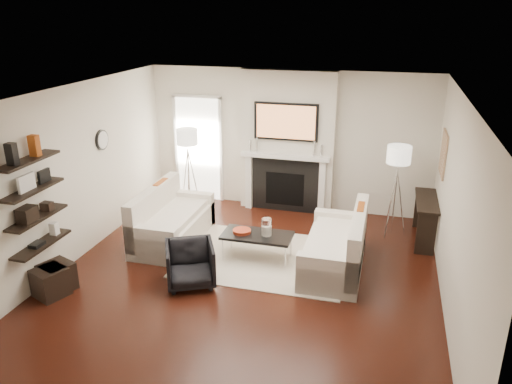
% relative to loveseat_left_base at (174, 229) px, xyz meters
% --- Properties ---
extents(room_envelope, '(6.00, 6.00, 6.00)m').
position_rel_loveseat_left_base_xyz_m(room_envelope, '(1.55, -0.92, 1.14)').
color(room_envelope, black).
rests_on(room_envelope, ground).
extents(chimney_breast, '(1.80, 0.25, 2.70)m').
position_rel_loveseat_left_base_xyz_m(chimney_breast, '(1.55, 1.95, 1.14)').
color(chimney_breast, silver).
rests_on(chimney_breast, floor).
extents(fireplace_surround, '(1.30, 0.02, 1.04)m').
position_rel_loveseat_left_base_xyz_m(fireplace_surround, '(1.55, 1.82, 0.31)').
color(fireplace_surround, black).
rests_on(fireplace_surround, floor).
extents(firebox, '(0.75, 0.02, 0.65)m').
position_rel_loveseat_left_base_xyz_m(firebox, '(1.55, 1.81, 0.24)').
color(firebox, black).
rests_on(firebox, floor).
extents(mantel_pilaster_l, '(0.12, 0.08, 1.10)m').
position_rel_loveseat_left_base_xyz_m(mantel_pilaster_l, '(0.83, 1.79, 0.34)').
color(mantel_pilaster_l, white).
rests_on(mantel_pilaster_l, floor).
extents(mantel_pilaster_r, '(0.12, 0.08, 1.10)m').
position_rel_loveseat_left_base_xyz_m(mantel_pilaster_r, '(2.27, 1.79, 0.34)').
color(mantel_pilaster_r, white).
rests_on(mantel_pilaster_r, floor).
extents(mantel_shelf, '(1.70, 0.18, 0.07)m').
position_rel_loveseat_left_base_xyz_m(mantel_shelf, '(1.55, 1.77, 0.91)').
color(mantel_shelf, white).
rests_on(mantel_shelf, chimney_breast).
extents(tv_body, '(1.20, 0.06, 0.70)m').
position_rel_loveseat_left_base_xyz_m(tv_body, '(1.55, 1.79, 1.57)').
color(tv_body, black).
rests_on(tv_body, chimney_breast).
extents(tv_screen, '(1.10, 0.00, 0.62)m').
position_rel_loveseat_left_base_xyz_m(tv_screen, '(1.55, 1.76, 1.57)').
color(tv_screen, '#BF723F').
rests_on(tv_screen, tv_body).
extents(candlestick_l_tall, '(0.04, 0.04, 0.30)m').
position_rel_loveseat_left_base_xyz_m(candlestick_l_tall, '(1.00, 1.78, 1.09)').
color(candlestick_l_tall, silver).
rests_on(candlestick_l_tall, mantel_shelf).
extents(candlestick_l_short, '(0.04, 0.04, 0.24)m').
position_rel_loveseat_left_base_xyz_m(candlestick_l_short, '(0.87, 1.78, 1.06)').
color(candlestick_l_short, silver).
rests_on(candlestick_l_short, mantel_shelf).
extents(candlestick_r_tall, '(0.04, 0.04, 0.30)m').
position_rel_loveseat_left_base_xyz_m(candlestick_r_tall, '(2.10, 1.78, 1.09)').
color(candlestick_r_tall, silver).
rests_on(candlestick_r_tall, mantel_shelf).
extents(candlestick_r_short, '(0.04, 0.04, 0.24)m').
position_rel_loveseat_left_base_xyz_m(candlestick_r_short, '(2.23, 1.78, 1.06)').
color(candlestick_r_short, silver).
rests_on(candlestick_r_short, mantel_shelf).
extents(hallway_panel, '(0.90, 0.02, 2.10)m').
position_rel_loveseat_left_base_xyz_m(hallway_panel, '(-0.30, 2.06, 0.84)').
color(hallway_panel, white).
rests_on(hallway_panel, floor).
extents(door_trim_l, '(0.06, 0.06, 2.16)m').
position_rel_loveseat_left_base_xyz_m(door_trim_l, '(-0.78, 2.04, 0.84)').
color(door_trim_l, white).
rests_on(door_trim_l, floor).
extents(door_trim_r, '(0.06, 0.06, 2.16)m').
position_rel_loveseat_left_base_xyz_m(door_trim_r, '(0.18, 2.04, 0.84)').
color(door_trim_r, white).
rests_on(door_trim_r, floor).
extents(door_trim_top, '(1.02, 0.06, 0.06)m').
position_rel_loveseat_left_base_xyz_m(door_trim_top, '(-0.30, 2.04, 1.92)').
color(door_trim_top, white).
rests_on(door_trim_top, wall_back).
extents(rug, '(2.60, 2.00, 0.01)m').
position_rel_loveseat_left_base_xyz_m(rug, '(1.67, -0.21, -0.20)').
color(rug, beige).
rests_on(rug, floor).
extents(loveseat_left_base, '(0.85, 1.80, 0.42)m').
position_rel_loveseat_left_base_xyz_m(loveseat_left_base, '(0.00, 0.00, 0.00)').
color(loveseat_left_base, silver).
rests_on(loveseat_left_base, floor).
extents(loveseat_left_back, '(0.18, 1.80, 0.80)m').
position_rel_loveseat_left_base_xyz_m(loveseat_left_back, '(-0.33, 0.00, 0.32)').
color(loveseat_left_back, silver).
rests_on(loveseat_left_back, floor).
extents(loveseat_left_arm_n, '(0.85, 0.18, 0.60)m').
position_rel_loveseat_left_base_xyz_m(loveseat_left_arm_n, '(0.00, -0.81, 0.09)').
color(loveseat_left_arm_n, silver).
rests_on(loveseat_left_arm_n, floor).
extents(loveseat_left_arm_s, '(0.85, 0.18, 0.60)m').
position_rel_loveseat_left_base_xyz_m(loveseat_left_arm_s, '(0.00, 0.81, 0.09)').
color(loveseat_left_arm_s, silver).
rests_on(loveseat_left_arm_s, floor).
extents(loveseat_left_cushion, '(0.63, 1.44, 0.10)m').
position_rel_loveseat_left_base_xyz_m(loveseat_left_cushion, '(0.05, -0.00, 0.26)').
color(loveseat_left_cushion, silver).
rests_on(loveseat_left_cushion, loveseat_left_base).
extents(pillow_left_orange, '(0.10, 0.42, 0.42)m').
position_rel_loveseat_left_base_xyz_m(pillow_left_orange, '(-0.33, 0.30, 0.52)').
color(pillow_left_orange, '#984412').
rests_on(pillow_left_orange, loveseat_left_cushion).
extents(pillow_left_charcoal, '(0.10, 0.40, 0.40)m').
position_rel_loveseat_left_base_xyz_m(pillow_left_charcoal, '(-0.33, -0.30, 0.51)').
color(pillow_left_charcoal, black).
rests_on(pillow_left_charcoal, loveseat_left_cushion).
extents(loveseat_right_base, '(0.85, 1.80, 0.42)m').
position_rel_loveseat_left_base_xyz_m(loveseat_right_base, '(2.75, -0.25, 0.00)').
color(loveseat_right_base, silver).
rests_on(loveseat_right_base, floor).
extents(loveseat_right_back, '(0.18, 1.80, 0.80)m').
position_rel_loveseat_left_base_xyz_m(loveseat_right_back, '(3.09, -0.25, 0.32)').
color(loveseat_right_back, silver).
rests_on(loveseat_right_back, floor).
extents(loveseat_right_arm_n, '(0.85, 0.18, 0.60)m').
position_rel_loveseat_left_base_xyz_m(loveseat_right_arm_n, '(2.75, -1.06, 0.09)').
color(loveseat_right_arm_n, silver).
rests_on(loveseat_right_arm_n, floor).
extents(loveseat_right_arm_s, '(0.85, 0.18, 0.60)m').
position_rel_loveseat_left_base_xyz_m(loveseat_right_arm_s, '(2.75, 0.56, 0.09)').
color(loveseat_right_arm_s, silver).
rests_on(loveseat_right_arm_s, floor).
extents(loveseat_right_cushion, '(0.63, 1.44, 0.10)m').
position_rel_loveseat_left_base_xyz_m(loveseat_right_cushion, '(2.70, -0.25, 0.26)').
color(loveseat_right_cushion, silver).
rests_on(loveseat_right_cushion, loveseat_right_base).
extents(pillow_right_orange, '(0.10, 0.42, 0.42)m').
position_rel_loveseat_left_base_xyz_m(pillow_right_orange, '(3.09, 0.05, 0.52)').
color(pillow_right_orange, '#984412').
rests_on(pillow_right_orange, loveseat_right_cushion).
extents(pillow_right_charcoal, '(0.10, 0.40, 0.40)m').
position_rel_loveseat_left_base_xyz_m(pillow_right_charcoal, '(3.09, -0.55, 0.51)').
color(pillow_right_charcoal, black).
rests_on(pillow_right_charcoal, loveseat_right_cushion).
extents(coffee_table, '(1.10, 0.55, 0.04)m').
position_rel_loveseat_left_base_xyz_m(coffee_table, '(1.55, -0.26, 0.19)').
color(coffee_table, black).
rests_on(coffee_table, floor).
extents(coffee_leg_nw, '(0.02, 0.02, 0.38)m').
position_rel_loveseat_left_base_xyz_m(coffee_leg_nw, '(1.05, -0.48, -0.02)').
color(coffee_leg_nw, silver).
rests_on(coffee_leg_nw, floor).
extents(coffee_leg_ne, '(0.02, 0.02, 0.38)m').
position_rel_loveseat_left_base_xyz_m(coffee_leg_ne, '(2.05, -0.48, -0.02)').
color(coffee_leg_ne, silver).
rests_on(coffee_leg_ne, floor).
extents(coffee_leg_sw, '(0.02, 0.02, 0.38)m').
position_rel_loveseat_left_base_xyz_m(coffee_leg_sw, '(1.05, -0.04, -0.02)').
color(coffee_leg_sw, silver).
rests_on(coffee_leg_sw, floor).
extents(coffee_leg_se, '(0.02, 0.02, 0.38)m').
position_rel_loveseat_left_base_xyz_m(coffee_leg_se, '(2.05, -0.04, -0.02)').
color(coffee_leg_se, silver).
rests_on(coffee_leg_se, floor).
extents(hurricane_glass, '(0.16, 0.16, 0.28)m').
position_rel_loveseat_left_base_xyz_m(hurricane_glass, '(1.70, -0.26, 0.35)').
color(hurricane_glass, white).
rests_on(hurricane_glass, coffee_table).
extents(hurricane_candle, '(0.11, 0.11, 0.17)m').
position_rel_loveseat_left_base_xyz_m(hurricane_candle, '(1.70, -0.26, 0.29)').
color(hurricane_candle, white).
rests_on(hurricane_candle, coffee_table).
extents(copper_bowl, '(0.29, 0.29, 0.05)m').
position_rel_loveseat_left_base_xyz_m(copper_bowl, '(1.30, -0.26, 0.24)').
color(copper_bowl, '#CA4021').
rests_on(copper_bowl, coffee_table).
extents(armchair, '(0.88, 0.86, 0.69)m').
position_rel_loveseat_left_base_xyz_m(armchair, '(0.83, -1.26, 0.13)').
color(armchair, black).
rests_on(armchair, floor).
extents(lamp_left_post, '(0.02, 0.02, 1.20)m').
position_rel_loveseat_left_base_xyz_m(lamp_left_post, '(-0.30, 1.48, 0.39)').
color(lamp_left_post, silver).
rests_on(lamp_left_post, floor).
extents(lamp_left_shade, '(0.40, 0.40, 0.30)m').
position_rel_loveseat_left_base_xyz_m(lamp_left_shade, '(-0.30, 1.48, 1.24)').
color(lamp_left_shade, white).
rests_on(lamp_left_shade, lamp_left_post).
extents(lamp_left_leg_a, '(0.25, 0.02, 1.23)m').
position_rel_loveseat_left_base_xyz_m(lamp_left_leg_a, '(-0.19, 1.48, 0.39)').
color(lamp_left_leg_a, silver).
rests_on(lamp_left_leg_a, floor).
extents(lamp_left_leg_b, '(0.14, 0.22, 1.23)m').
position_rel_loveseat_left_base_xyz_m(lamp_left_leg_b, '(-0.36, 1.58, 0.39)').
color(lamp_left_leg_b, silver).
rests_on(lamp_left_leg_b, floor).
extents(lamp_left_leg_c, '(0.14, 0.22, 1.23)m').
position_rel_loveseat_left_base_xyz_m(lamp_left_leg_c, '(-0.36, 1.38, 0.39)').
color(lamp_left_leg_c, silver).
rests_on(lamp_left_leg_c, floor).
extents(lamp_right_post, '(0.02, 0.02, 1.20)m').
position_rel_loveseat_left_base_xyz_m(lamp_right_post, '(3.60, 1.26, 0.39)').
color(lamp_right_post, silver).
rests_on(lamp_right_post, floor).
extents(lamp_right_shade, '(0.40, 0.40, 0.30)m').
position_rel_loveseat_left_base_xyz_m(lamp_right_shade, '(3.60, 1.26, 1.24)').
color(lamp_right_shade, white).
rests_on(lamp_right_shade, lamp_right_post).
extents(lamp_right_leg_a, '(0.25, 0.02, 1.23)m').
position_rel_loveseat_left_base_xyz_m(lamp_right_leg_a, '(3.71, 1.26, 0.39)').
color(lamp_right_leg_a, silver).
rests_on(lamp_right_leg_a, floor).
extents(lamp_right_leg_b, '(0.14, 0.22, 1.23)m').
position_rel_loveseat_left_base_xyz_m(lamp_right_leg_b, '(3.54, 1.36, 0.39)').
color(lamp_right_leg_b, silver).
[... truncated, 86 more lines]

